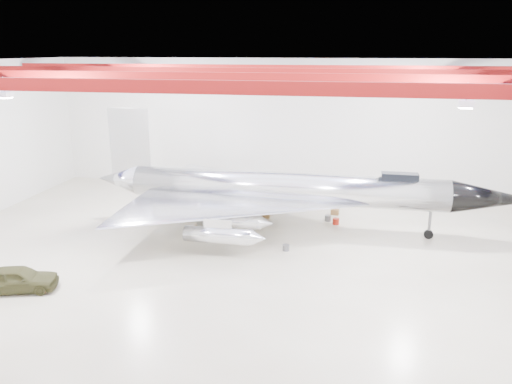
# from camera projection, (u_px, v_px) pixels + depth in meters

# --- Properties ---
(floor) EXTENTS (40.00, 40.00, 0.00)m
(floor) POSITION_uv_depth(u_px,v_px,m) (246.00, 256.00, 29.33)
(floor) COLOR #B8AC92
(floor) RESTS_ON ground
(wall_back) EXTENTS (40.00, 0.00, 40.00)m
(wall_back) POSITION_uv_depth(u_px,v_px,m) (285.00, 126.00, 41.93)
(wall_back) COLOR silver
(wall_back) RESTS_ON floor
(ceiling) EXTENTS (40.00, 40.00, 0.00)m
(ceiling) POSITION_uv_depth(u_px,v_px,m) (245.00, 63.00, 26.29)
(ceiling) COLOR #0A0F38
(ceiling) RESTS_ON wall_back
(ceiling_structure) EXTENTS (39.50, 29.50, 1.08)m
(ceiling_structure) POSITION_uv_depth(u_px,v_px,m) (245.00, 76.00, 26.48)
(ceiling_structure) COLOR maroon
(ceiling_structure) RESTS_ON ceiling
(jet_aircraft) EXTENTS (28.89, 16.64, 7.89)m
(jet_aircraft) POSITION_uv_depth(u_px,v_px,m) (285.00, 192.00, 33.00)
(jet_aircraft) COLOR silver
(jet_aircraft) RESTS_ON floor
(jeep) EXTENTS (4.11, 2.63, 1.30)m
(jeep) POSITION_uv_depth(u_px,v_px,m) (18.00, 279.00, 24.93)
(jeep) COLOR #39391C
(jeep) RESTS_ON floor
(crate_ply) EXTENTS (0.65, 0.57, 0.40)m
(crate_ply) POSITION_uv_depth(u_px,v_px,m) (198.00, 229.00, 33.17)
(crate_ply) COLOR olive
(crate_ply) RESTS_ON floor
(toolbox_red) EXTENTS (0.51, 0.42, 0.34)m
(toolbox_red) POSITION_uv_depth(u_px,v_px,m) (243.00, 217.00, 35.46)
(toolbox_red) COLOR #9F1D0F
(toolbox_red) RESTS_ON floor
(engine_drum) EXTENTS (0.50, 0.50, 0.37)m
(engine_drum) POSITION_uv_depth(u_px,v_px,m) (286.00, 248.00, 30.06)
(engine_drum) COLOR #59595B
(engine_drum) RESTS_ON floor
(parts_bin) EXTENTS (0.62, 0.52, 0.40)m
(parts_bin) POSITION_uv_depth(u_px,v_px,m) (335.00, 212.00, 36.58)
(parts_bin) COLOR olive
(parts_bin) RESTS_ON floor
(crate_small) EXTENTS (0.44, 0.39, 0.27)m
(crate_small) POSITION_uv_depth(u_px,v_px,m) (172.00, 207.00, 37.85)
(crate_small) COLOR #59595B
(crate_small) RESTS_ON floor
(tool_chest) EXTENTS (0.61, 0.61, 0.42)m
(tool_chest) POSITION_uv_depth(u_px,v_px,m) (336.00, 221.00, 34.55)
(tool_chest) COLOR #9F1D0F
(tool_chest) RESTS_ON floor
(oil_barrel) EXTENTS (0.57, 0.47, 0.38)m
(oil_barrel) POSITION_uv_depth(u_px,v_px,m) (266.00, 215.00, 35.83)
(oil_barrel) COLOR olive
(oil_barrel) RESTS_ON floor
(spares_box) EXTENTS (0.54, 0.54, 0.41)m
(spares_box) POSITION_uv_depth(u_px,v_px,m) (328.00, 218.00, 35.21)
(spares_box) COLOR #59595B
(spares_box) RESTS_ON floor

